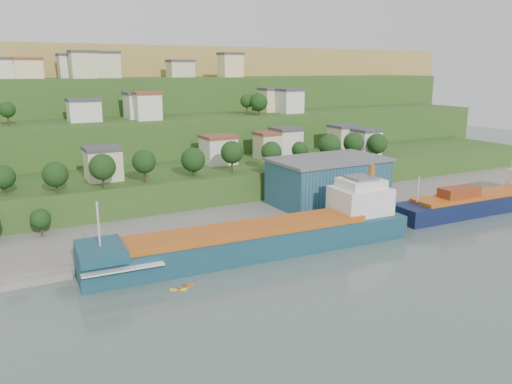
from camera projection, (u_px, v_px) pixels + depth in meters
ground at (269, 269)px, 98.45m from camera, size 500.00×500.00×0.00m
quay at (283, 218)px, 131.58m from camera, size 220.00×26.00×4.00m
hillside at (98, 150)px, 242.69m from camera, size 360.00×211.14×96.00m
cargo_ship_near at (266, 238)px, 107.00m from camera, size 72.86×15.15×18.59m
cargo_ship_far at (487, 201)px, 138.91m from camera, size 57.27×11.75×15.47m
warehouse at (328, 181)px, 137.08m from camera, size 31.22×19.37×12.80m
dinghy at (35, 269)px, 94.13m from camera, size 3.71×1.51×0.73m
kayak_orange at (185, 286)px, 89.84m from camera, size 3.54×1.67×0.88m
kayak_yellow at (178, 289)px, 88.89m from camera, size 2.94×1.70×0.75m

